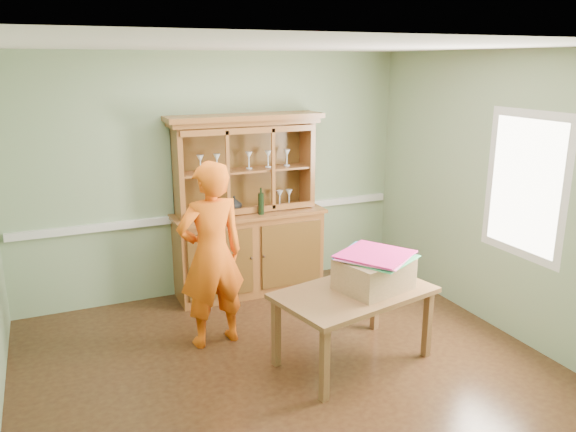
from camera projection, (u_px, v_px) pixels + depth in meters
name	position (u px, v px, depth m)	size (l,w,h in m)	color
floor	(287.00, 368.00, 4.90)	(4.50, 4.50, 0.00)	#4B3018
ceiling	(287.00, 46.00, 4.18)	(4.50, 4.50, 0.00)	white
wall_back	(216.00, 175.00, 6.31)	(4.50, 4.50, 0.00)	gray
wall_right	(500.00, 194.00, 5.41)	(4.00, 4.00, 0.00)	gray
wall_front	(448.00, 321.00, 2.78)	(4.50, 4.50, 0.00)	gray
chair_rail	(218.00, 214.00, 6.40)	(4.41, 0.05, 0.08)	silver
window_panel	(525.00, 185.00, 5.10)	(0.03, 0.96, 1.36)	silver
china_hutch	(248.00, 232.00, 6.38)	(1.73, 0.57, 2.04)	brown
dining_table	(354.00, 299.00, 4.88)	(1.48, 1.07, 0.67)	brown
cardboard_box	(374.00, 274.00, 4.87)	(0.59, 0.47, 0.27)	#A47E54
kite_stack	(375.00, 255.00, 4.87)	(0.76, 0.76, 0.04)	#38BF68
person	(211.00, 255.00, 5.13)	(0.64, 0.42, 1.75)	#E3580E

